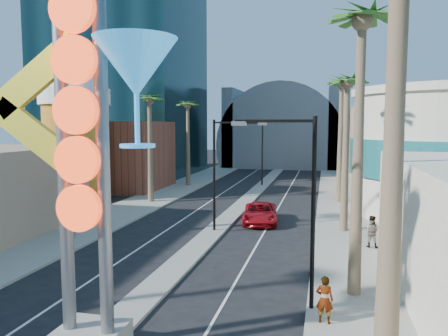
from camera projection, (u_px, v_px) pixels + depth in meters
sidewalk_west at (164, 194)px, 47.89m from camera, size 5.00×100.00×0.15m
sidewalk_east at (343, 201)px, 43.60m from camera, size 5.00×100.00×0.15m
median at (254, 193)px, 48.65m from camera, size 1.60×84.00×0.15m
hotel_tower at (124, 7)px, 64.71m from camera, size 20.00×20.00×50.00m
brick_filler_west at (122, 155)px, 51.87m from camera, size 10.00×10.00×8.00m
filler_east at (395, 146)px, 54.24m from camera, size 10.00×20.00×10.00m
beer_mug at (76, 123)px, 43.96m from camera, size 7.00×7.00×14.50m
canopy at (284, 143)px, 81.18m from camera, size 22.00×16.00×22.00m
neon_sign at (105, 136)px, 13.79m from camera, size 6.53×2.60×12.55m
streetlight_0 at (222, 164)px, 30.60m from camera, size 3.79×0.25×8.00m
streetlight_1 at (258, 147)px, 54.11m from camera, size 3.79×0.25×8.00m
streetlight_2 at (302, 195)px, 17.58m from camera, size 3.45×0.25×8.00m
palm_1 at (64, 76)px, 28.29m from camera, size 2.40×2.40×12.70m
palm_2 at (149, 106)px, 41.99m from camera, size 2.40×2.40×11.20m
palm_3 at (188, 110)px, 53.62m from camera, size 2.40×2.40×11.20m
palm_5 at (362, 39)px, 18.37m from camera, size 2.40×2.40×13.20m
palm_6 at (347, 92)px, 30.13m from camera, size 2.40×2.40×11.70m
palm_7 at (342, 91)px, 41.67m from camera, size 2.40×2.40×12.70m
red_pickup at (260, 213)px, 34.04m from camera, size 3.22×5.83×1.55m
pedestrian_a at (325, 299)px, 16.50m from camera, size 0.72×0.52×1.82m
pedestrian_b at (371, 231)px, 26.75m from camera, size 1.10×0.94×1.96m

